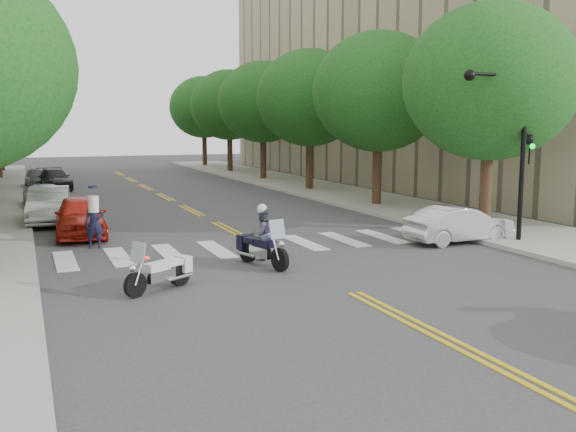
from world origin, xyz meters
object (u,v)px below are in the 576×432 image
officer_standing (94,223)px  motorcycle_police (261,238)px  convertible (459,224)px  motorcycle_parked (164,272)px

officer_standing → motorcycle_police: bearing=-37.3°
motorcycle_police → convertible: (7.54, 0.86, -0.17)m
motorcycle_police → motorcycle_parked: 3.51m
motorcycle_parked → officer_standing: 6.29m
motorcycle_parked → convertible: bearing=-108.1°
motorcycle_parked → officer_standing: bearing=-21.8°
motorcycle_parked → convertible: 10.93m
motorcycle_police → motorcycle_parked: motorcycle_police is taller
motorcycle_police → motorcycle_parked: bearing=11.0°
officer_standing → convertible: officer_standing is taller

